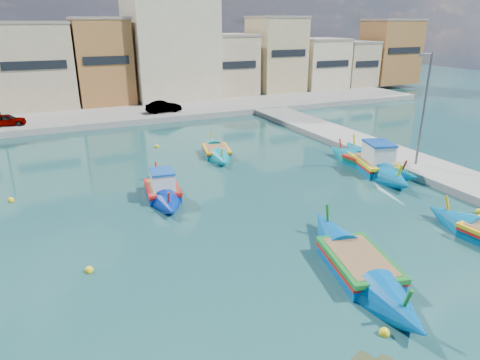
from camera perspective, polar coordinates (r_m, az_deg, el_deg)
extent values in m
plane|color=#174345|center=(18.42, -3.57, -11.88)|extent=(160.00, 160.00, 0.00)
cube|color=gray|center=(47.87, -17.83, 7.94)|extent=(80.00, 8.00, 0.60)
cube|color=tan|center=(54.51, -25.66, 13.49)|extent=(7.88, 7.44, 8.99)
cube|color=gray|center=(54.31, -26.44, 18.31)|extent=(8.04, 7.59, 0.30)
cube|color=black|center=(50.72, -25.70, 13.62)|extent=(6.30, 0.10, 0.90)
cube|color=#A36733|center=(54.30, -17.82, 14.69)|extent=(6.17, 6.13, 9.43)
cube|color=gray|center=(54.11, -18.41, 19.80)|extent=(6.29, 6.26, 0.30)
cube|color=black|center=(51.18, -17.38, 14.98)|extent=(4.93, 0.10, 0.90)
cube|color=tan|center=(56.68, -10.02, 13.81)|extent=(7.31, 7.69, 6.05)
cube|color=gray|center=(56.42, -10.23, 17.02)|extent=(7.46, 7.85, 0.30)
cube|color=black|center=(52.92, -8.89, 13.76)|extent=(5.85, 0.10, 0.90)
cube|color=tan|center=(58.98, -2.27, 15.00)|extent=(7.54, 7.30, 7.41)
cube|color=gray|center=(58.75, -2.32, 18.75)|extent=(7.69, 7.45, 0.30)
cube|color=black|center=(55.56, -0.76, 15.07)|extent=(6.03, 0.10, 0.90)
cube|color=tan|center=(62.20, 4.79, 16.26)|extent=(6.36, 6.97, 9.63)
cube|color=gray|center=(62.04, 4.94, 20.83)|extent=(6.48, 7.11, 0.30)
cube|color=black|center=(59.11, 6.55, 16.45)|extent=(5.09, 0.10, 0.90)
cube|color=beige|center=(66.04, 10.48, 14.94)|extent=(6.63, 6.70, 6.65)
cube|color=gray|center=(65.82, 10.68, 17.95)|extent=(6.76, 6.83, 0.30)
cube|color=black|center=(63.26, 12.31, 14.89)|extent=(5.30, 0.10, 0.90)
cube|color=tan|center=(70.03, 14.53, 14.75)|extent=(5.08, 7.51, 6.20)
cube|color=gray|center=(69.82, 14.77, 17.40)|extent=(5.18, 7.66, 0.30)
cube|color=black|center=(67.10, 16.63, 14.61)|extent=(4.06, 0.10, 0.90)
cube|color=#A36733|center=(73.87, 19.35, 15.76)|extent=(7.79, 6.00, 9.33)
cube|color=gray|center=(73.73, 19.81, 19.47)|extent=(7.95, 6.12, 0.30)
cube|color=black|center=(71.66, 21.12, 15.82)|extent=(6.23, 0.10, 0.90)
cube|color=beige|center=(56.83, -9.29, 16.88)|extent=(10.00, 10.00, 12.00)
cylinder|color=#595B60|center=(31.40, 23.22, 8.06)|extent=(0.16, 0.16, 8.00)
cylinder|color=#595B60|center=(30.62, 23.73, 15.15)|extent=(1.00, 0.10, 0.10)
cube|color=#595B60|center=(30.26, 23.06, 15.10)|extent=(0.35, 0.15, 0.18)
imported|color=#4C1919|center=(46.04, -28.67, 7.06)|extent=(3.42, 1.70, 1.12)
imported|color=#4C1919|center=(47.38, -10.14, 9.60)|extent=(3.83, 1.63, 1.23)
cube|color=#0069A3|center=(31.57, 17.31, 1.73)|extent=(3.30, 4.47, 1.12)
cone|color=#0069A3|center=(34.43, 15.08, 3.58)|extent=(3.21, 4.16, 2.87)
cone|color=#0069A3|center=(28.77, 20.00, -0.27)|extent=(3.21, 4.16, 2.87)
cube|color=yellow|center=(31.43, 17.40, 2.54)|extent=(3.45, 4.71, 0.20)
cube|color=red|center=(31.49, 17.36, 2.19)|extent=(3.43, 4.58, 0.11)
cube|color=olive|center=(31.41, 17.42, 2.70)|extent=(2.88, 4.03, 0.07)
cylinder|color=yellow|center=(34.53, 14.99, 4.89)|extent=(0.30, 0.55, 1.22)
cylinder|color=yellow|center=(28.27, 20.47, 0.88)|extent=(0.30, 0.55, 1.22)
cube|color=white|center=(30.73, 17.98, 3.46)|extent=(2.09, 2.40, 1.23)
cube|color=#0F47A5|center=(30.55, 18.12, 4.68)|extent=(2.22, 2.57, 0.13)
cube|color=#0029AA|center=(26.04, -10.28, -1.70)|extent=(2.15, 3.08, 0.90)
cone|color=#0029AA|center=(28.24, -10.96, 0.13)|extent=(2.12, 2.89, 2.26)
cone|color=#0029AA|center=(23.83, -9.48, -3.66)|extent=(2.12, 2.89, 2.26)
cube|color=red|center=(25.90, -10.33, -0.92)|extent=(2.24, 3.25, 0.16)
cube|color=red|center=(25.96, -10.31, -1.25)|extent=(2.24, 3.15, 0.09)
cube|color=olive|center=(25.87, -10.34, -0.77)|extent=(1.85, 2.79, 0.05)
cylinder|color=red|center=(28.27, -11.10, 1.40)|extent=(0.18, 0.44, 0.98)
cylinder|color=red|center=(23.39, -9.47, -2.57)|extent=(0.18, 0.44, 0.98)
cube|color=white|center=(25.31, -10.28, -0.05)|extent=(1.44, 1.61, 0.99)
cube|color=#0F47A5|center=(25.12, -10.35, 1.13)|extent=(1.52, 1.73, 0.11)
cube|color=#0084A2|center=(31.89, 16.78, 1.93)|extent=(2.27, 3.44, 0.99)
cone|color=#0084A2|center=(33.69, 13.50, 3.30)|extent=(2.25, 3.20, 2.50)
cone|color=#0084A2|center=(30.20, 20.45, 0.57)|extent=(2.25, 3.20, 2.50)
cube|color=red|center=(31.77, 16.86, 2.64)|extent=(2.36, 3.62, 0.18)
cube|color=#197F33|center=(31.82, 16.82, 2.33)|extent=(2.37, 3.51, 0.10)
cube|color=olive|center=(31.75, 16.87, 2.78)|extent=(1.95, 3.12, 0.06)
cylinder|color=red|center=(33.70, 13.29, 4.47)|extent=(0.18, 0.48, 1.08)
cylinder|color=red|center=(29.85, 20.98, 1.58)|extent=(0.18, 0.48, 1.08)
cube|color=#0091A5|center=(33.48, -3.14, 3.62)|extent=(2.37, 3.07, 0.91)
cone|color=#0091A5|center=(35.62, -3.73, 4.71)|extent=(2.33, 2.91, 2.24)
cone|color=#0091A5|center=(31.32, -2.48, 2.53)|extent=(2.33, 2.91, 2.24)
cube|color=#EBAB13|center=(33.37, -3.16, 4.24)|extent=(2.47, 3.24, 0.16)
cube|color=red|center=(33.42, -3.15, 3.97)|extent=(2.47, 3.14, 0.09)
cube|color=olive|center=(33.35, -3.16, 4.36)|extent=(2.05, 2.77, 0.05)
cylinder|color=#EBAB13|center=(35.68, -3.81, 5.72)|extent=(0.22, 0.45, 0.99)
cylinder|color=#EBAB13|center=(30.94, -2.42, 3.44)|extent=(0.22, 0.45, 0.99)
cube|color=#0058AD|center=(18.77, 15.50, -11.22)|extent=(2.99, 4.14, 1.10)
cone|color=#0058AD|center=(21.16, 11.82, -6.91)|extent=(2.92, 3.85, 2.78)
cone|color=#0058AD|center=(16.55, 20.40, -16.34)|extent=(2.92, 3.85, 2.78)
cube|color=#187827|center=(18.54, 15.63, -10.01)|extent=(3.12, 4.36, 0.20)
cube|color=red|center=(18.64, 15.57, -10.53)|extent=(3.11, 4.23, 0.11)
cube|color=olive|center=(18.50, 15.66, -9.77)|extent=(2.59, 3.73, 0.07)
cylinder|color=#187827|center=(21.10, 11.64, -4.83)|extent=(0.27, 0.54, 1.19)
cylinder|color=#187827|center=(15.95, 21.30, -14.87)|extent=(0.27, 0.54, 1.19)
cone|color=#0067A4|center=(24.61, 26.20, -4.75)|extent=(2.30, 3.07, 2.47)
cylinder|color=yellow|center=(24.49, 25.95, -3.17)|extent=(0.19, 0.48, 1.09)
sphere|color=yellow|center=(19.29, -19.47, -11.27)|extent=(0.36, 0.36, 0.36)
sphere|color=yellow|center=(25.24, -10.61, -2.70)|extent=(0.36, 0.36, 0.36)
sphere|color=yellow|center=(36.23, -11.03, 4.40)|extent=(0.36, 0.36, 0.36)
sphere|color=yellow|center=(28.18, -28.21, -2.39)|extent=(0.36, 0.36, 0.36)
sphere|color=yellow|center=(26.75, 29.22, -3.72)|extent=(0.36, 0.36, 0.36)
sphere|color=yellow|center=(15.89, 18.70, -18.71)|extent=(0.36, 0.36, 0.36)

